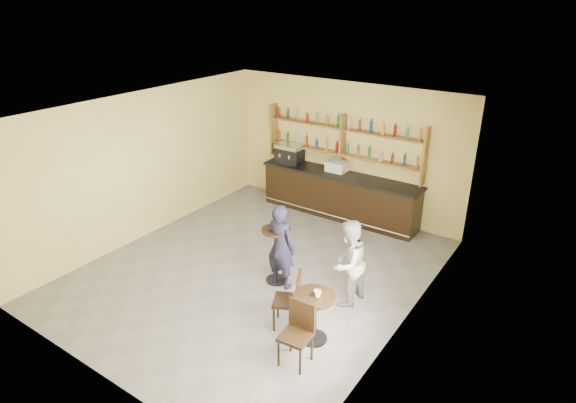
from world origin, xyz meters
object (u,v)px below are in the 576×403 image
Objects in this scene: pastry_case at (337,167)px; pedestal_table at (276,255)px; cafe_table at (314,318)px; patron_second at (348,263)px; espresso_machine at (290,154)px; man_main at (281,246)px; chair_west at (287,300)px; bar_counter at (339,195)px; chair_south at (295,336)px.

pastry_case reaches higher than pedestal_table.
patron_second is at bearing 92.54° from cafe_table.
espresso_machine is at bearing 128.26° from cafe_table.
man_main is 1.67× the size of chair_west.
pedestal_table reaches higher than bar_counter.
cafe_table is 0.85× the size of chair_south.
chair_west is (1.35, -4.21, -0.05)m from bar_counter.
pastry_case is 0.30× the size of patron_second.
pastry_case is 5.32m from chair_south.
bar_counter is 3.59m from patron_second.
chair_south is at bearing -57.95° from pastry_case.
pedestal_table is 1.33× the size of cafe_table.
bar_counter is 4.84× the size of cafe_table.
bar_counter reaches higher than chair_west.
chair_south is at bearing -57.06° from espresso_machine.
cafe_table is at bearing 8.88° from patron_second.
chair_west reaches higher than cafe_table.
espresso_machine reaches higher than pastry_case.
bar_counter is 5.24m from chair_south.
cafe_table is at bearing 145.85° from man_main.
pedestal_table is (0.44, -3.22, 0.01)m from bar_counter.
bar_counter is 2.54× the size of patron_second.
pastry_case is 0.29× the size of man_main.
chair_west is 0.62× the size of patron_second.
bar_counter is at bearing 172.31° from chair_west.
bar_counter is 6.09× the size of espresso_machine.
pastry_case is at bearing 115.15° from cafe_table.
man_main is at bearing -165.69° from chair_west.
pedestal_table reaches higher than chair_south.
man_main reaches higher than espresso_machine.
cafe_table is at bearing 90.59° from chair_south.
pedestal_table is at bearing 128.65° from chair_south.
bar_counter is at bearing -77.68° from man_main.
bar_counter is at bearing 97.72° from pedestal_table.
patron_second is (-0.05, 1.19, 0.37)m from cafe_table.
bar_counter is at bearing 114.05° from cafe_table.
chair_south is 1.82m from patron_second.
pastry_case is at bearing 173.52° from chair_west.
cafe_table is 0.53× the size of patron_second.
chair_west is at bearing -17.14° from patron_second.
patron_second is (1.95, -3.06, -0.44)m from pastry_case.
espresso_machine reaches higher than chair_south.
espresso_machine is 0.80× the size of cafe_table.
pedestal_table is 1.12× the size of chair_south.
chair_west is 1.00× the size of chair_south.
patron_second is (1.85, -3.06, 0.25)m from bar_counter.
patron_second is (3.31, -3.06, -0.53)m from espresso_machine.
bar_counter is 3.25m from pedestal_table.
chair_west is at bearing 128.54° from chair_south.
pastry_case is (-0.10, 0.00, 0.69)m from bar_counter.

